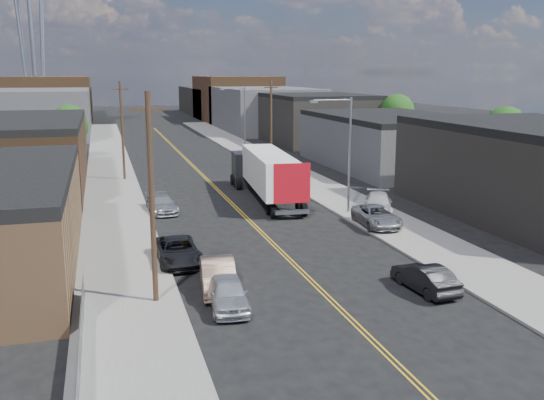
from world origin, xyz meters
TOP-DOWN VIEW (x-y plane):
  - ground at (0.00, 60.00)m, footprint 260.00×260.00m
  - centerline at (0.00, 45.00)m, footprint 0.32×120.00m
  - sidewalk_left at (-9.50, 45.00)m, footprint 5.00×140.00m
  - sidewalk_right at (9.50, 45.00)m, footprint 5.00×140.00m
  - warehouse_brown at (-18.00, 44.00)m, footprint 12.00×26.00m
  - industrial_right_b at (22.00, 46.00)m, footprint 14.00×24.00m
  - industrial_right_c at (22.00, 72.00)m, footprint 14.00×22.00m
  - skyline_left_a at (-20.00, 95.00)m, footprint 16.00×30.00m
  - skyline_right_a at (20.00, 95.00)m, footprint 16.00×30.00m
  - skyline_left_b at (-20.00, 120.00)m, footprint 16.00×26.00m
  - skyline_right_b at (20.00, 120.00)m, footprint 16.00×26.00m
  - skyline_left_c at (-20.00, 140.00)m, footprint 16.00×40.00m
  - skyline_right_c at (20.00, 140.00)m, footprint 16.00×40.00m
  - streetlight_near at (7.60, 25.00)m, footprint 3.39×0.25m
  - streetlight_far at (7.60, 60.00)m, footprint 3.39×0.25m
  - utility_pole_left_near at (-8.20, 10.00)m, footprint 1.60×0.26m
  - utility_pole_left_far at (-8.20, 45.00)m, footprint 1.60×0.26m
  - utility_pole_right at (8.20, 48.00)m, footprint 1.60×0.26m
  - chainlink_fence at (-11.50, 3.50)m, footprint 0.05×16.00m
  - tree_left_far at (-13.94, 62.00)m, footprint 4.35×4.20m
  - tree_right_near at (30.06, 36.00)m, footprint 4.60×4.48m
  - tree_right_far at (30.06, 60.00)m, footprint 4.85×4.76m
  - semi_truck at (3.14, 32.30)m, footprint 3.91×16.47m
  - car_left_a at (-5.00, 8.50)m, footprint 2.11×4.49m
  - car_left_b at (-5.00, 10.94)m, footprint 2.19×4.94m
  - car_left_c at (-6.40, 16.00)m, footprint 2.54×5.26m
  - car_left_d at (-5.98, 29.36)m, footprint 2.44×4.87m
  - car_right_oncoming at (5.00, 8.00)m, footprint 1.82×4.37m
  - car_right_lot_a at (8.20, 20.34)m, footprint 2.73×5.28m
  - car_right_lot_b at (10.05, 24.00)m, footprint 4.08×5.56m
  - car_right_lot_c at (8.20, 46.62)m, footprint 2.22×4.18m

SIDE VIEW (x-z plane):
  - ground at x=0.00m, z-range 0.00..0.00m
  - centerline at x=0.00m, z-range 0.00..0.01m
  - sidewalk_left at x=-9.50m, z-range 0.00..0.15m
  - sidewalk_right at x=9.50m, z-range 0.00..0.15m
  - chainlink_fence at x=-11.50m, z-range 0.04..1.27m
  - car_left_d at x=-5.98m, z-range 0.00..1.36m
  - car_right_oncoming at x=5.00m, z-range 0.00..1.40m
  - car_left_c at x=-6.40m, z-range 0.00..1.44m
  - car_left_a at x=-5.00m, z-range 0.00..1.49m
  - car_left_b at x=-5.00m, z-range 0.00..1.57m
  - car_right_lot_c at x=8.20m, z-range 0.15..1.50m
  - car_right_lot_a at x=8.20m, z-range 0.15..1.57m
  - car_right_lot_b at x=10.05m, z-range 0.15..1.65m
  - semi_truck at x=3.14m, z-range 0.30..4.56m
  - industrial_right_b at x=22.00m, z-range 0.00..6.10m
  - warehouse_brown at x=-18.00m, z-range 0.00..6.60m
  - skyline_left_c at x=-20.00m, z-range 0.00..7.00m
  - skyline_right_c at x=20.00m, z-range 0.00..7.00m
  - industrial_right_c at x=22.00m, z-range 0.00..7.60m
  - skyline_left_a at x=-20.00m, z-range 0.00..8.00m
  - skyline_right_a at x=20.00m, z-range 0.00..8.00m
  - tree_left_far at x=-13.94m, z-range 1.08..8.05m
  - tree_right_near at x=30.06m, z-range 1.15..8.59m
  - skyline_left_b at x=-20.00m, z-range 0.00..10.00m
  - skyline_right_b at x=20.00m, z-range 0.00..10.00m
  - utility_pole_left_near at x=-8.20m, z-range 0.14..10.14m
  - utility_pole_left_far at x=-8.20m, z-range 0.14..10.14m
  - utility_pole_right at x=8.20m, z-range 0.14..10.14m
  - tree_right_far at x=30.06m, z-range 1.22..9.13m
  - streetlight_near at x=7.60m, z-range 0.83..9.83m
  - streetlight_far at x=7.60m, z-range 0.83..9.83m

